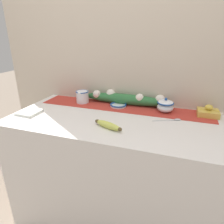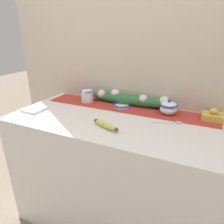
{
  "view_description": "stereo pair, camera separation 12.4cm",
  "coord_description": "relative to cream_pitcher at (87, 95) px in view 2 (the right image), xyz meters",
  "views": [
    {
      "loc": [
        0.37,
        -1.15,
        1.38
      ],
      "look_at": [
        -0.01,
        -0.02,
        0.92
      ],
      "focal_mm": 32.0,
      "sensor_mm": 36.0,
      "label": 1
    },
    {
      "loc": [
        0.49,
        -1.1,
        1.38
      ],
      "look_at": [
        -0.01,
        -0.02,
        0.92
      ],
      "focal_mm": 32.0,
      "sensor_mm": 36.0,
      "label": 2
    }
  ],
  "objects": [
    {
      "name": "banana",
      "position": [
        0.35,
        -0.37,
        -0.03
      ],
      "size": [
        0.2,
        0.1,
        0.04
      ],
      "rotation": [
        0.0,
        0.0,
        -0.36
      ],
      "color": "#CCD156",
      "rests_on": "countertop"
    },
    {
      "name": "countertop",
      "position": [
        0.34,
        -0.22,
        -0.49
      ],
      "size": [
        1.39,
        0.67,
        0.87
      ],
      "primitive_type": "cube",
      "color": "silver",
      "rests_on": "ground_plane"
    },
    {
      "name": "cream_pitcher",
      "position": [
        0.0,
        0.0,
        0.0
      ],
      "size": [
        0.1,
        0.12,
        0.1
      ],
      "color": "white",
      "rests_on": "countertop"
    },
    {
      "name": "back_wall",
      "position": [
        0.34,
        0.14,
        0.28
      ],
      "size": [
        2.19,
        0.04,
        2.4
      ],
      "primitive_type": "cube",
      "color": "beige",
      "rests_on": "ground_plane"
    },
    {
      "name": "napkin_stack",
      "position": [
        -0.25,
        -0.33,
        -0.04
      ],
      "size": [
        0.14,
        0.14,
        0.02
      ],
      "primitive_type": "cube",
      "rotation": [
        0.0,
        0.0,
        -0.05
      ],
      "color": "white",
      "rests_on": "countertop"
    },
    {
      "name": "poinsettia_garland",
      "position": [
        0.34,
        0.07,
        -0.01
      ],
      "size": [
        0.69,
        0.1,
        0.11
      ],
      "color": "#2D6B38",
      "rests_on": "countertop"
    },
    {
      "name": "ground_plane",
      "position": [
        0.34,
        -0.22,
        -0.92
      ],
      "size": [
        12.0,
        12.0,
        0.0
      ],
      "primitive_type": "plane",
      "color": "#7A6B5B"
    },
    {
      "name": "gift_box",
      "position": [
        0.92,
        0.02,
        -0.03
      ],
      "size": [
        0.14,
        0.12,
        0.08
      ],
      "rotation": [
        0.0,
        0.0,
        0.01
      ],
      "color": "gold",
      "rests_on": "countertop"
    },
    {
      "name": "sugar_bowl",
      "position": [
        0.64,
        -0.0,
        -0.01
      ],
      "size": [
        0.11,
        0.11,
        0.1
      ],
      "color": "white",
      "rests_on": "countertop"
    },
    {
      "name": "table_runner",
      "position": [
        0.34,
        -0.0,
        -0.05
      ],
      "size": [
        1.27,
        0.22,
        0.0
      ],
      "primitive_type": "cube",
      "color": "#B23328",
      "rests_on": "countertop"
    },
    {
      "name": "spoon",
      "position": [
        0.72,
        -0.13,
        -0.05
      ],
      "size": [
        0.18,
        0.09,
        0.01
      ],
      "rotation": [
        0.0,
        0.0,
        0.41
      ],
      "color": "#B7B7BC",
      "rests_on": "countertop"
    },
    {
      "name": "small_dish",
      "position": [
        0.3,
        -0.0,
        -0.04
      ],
      "size": [
        0.12,
        0.12,
        0.02
      ],
      "color": "white",
      "rests_on": "countertop"
    }
  ]
}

